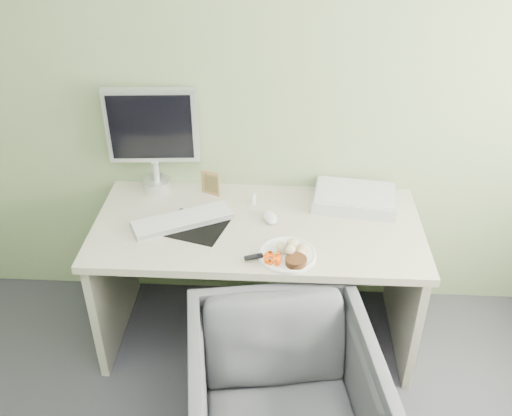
# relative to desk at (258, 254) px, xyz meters

# --- Properties ---
(wall_back) EXTENTS (3.50, 0.00, 3.50)m
(wall_back) POSITION_rel_desk_xyz_m (0.00, 0.38, 0.80)
(wall_back) COLOR gray
(wall_back) RESTS_ON floor
(desk) EXTENTS (1.60, 0.75, 0.73)m
(desk) POSITION_rel_desk_xyz_m (0.00, 0.00, 0.00)
(desk) COLOR beige
(desk) RESTS_ON floor
(plate) EXTENTS (0.26, 0.26, 0.01)m
(plate) POSITION_rel_desk_xyz_m (0.14, -0.24, 0.19)
(plate) COLOR white
(plate) RESTS_ON desk
(steak) EXTENTS (0.11, 0.11, 0.03)m
(steak) POSITION_rel_desk_xyz_m (0.18, -0.31, 0.21)
(steak) COLOR black
(steak) RESTS_ON plate
(potato_pile) EXTENTS (0.13, 0.11, 0.06)m
(potato_pile) POSITION_rel_desk_xyz_m (0.17, -0.23, 0.23)
(potato_pile) COLOR #A88551
(potato_pile) RESTS_ON plate
(carrot_heap) EXTENTS (0.08, 0.08, 0.04)m
(carrot_heap) POSITION_rel_desk_xyz_m (0.09, -0.30, 0.22)
(carrot_heap) COLOR #FF5105
(carrot_heap) RESTS_ON plate
(steak_knife) EXTENTS (0.21, 0.09, 0.02)m
(steak_knife) POSITION_rel_desk_xyz_m (0.03, -0.28, 0.21)
(steak_knife) COLOR silver
(steak_knife) RESTS_ON plate
(mousepad) EXTENTS (0.34, 0.31, 0.00)m
(mousepad) POSITION_rel_desk_xyz_m (-0.30, -0.04, 0.19)
(mousepad) COLOR black
(mousepad) RESTS_ON desk
(keyboard) EXTENTS (0.50, 0.35, 0.02)m
(keyboard) POSITION_rel_desk_xyz_m (-0.37, -0.00, 0.20)
(keyboard) COLOR white
(keyboard) RESTS_ON desk
(computer_mouse) EXTENTS (0.10, 0.13, 0.04)m
(computer_mouse) POSITION_rel_desk_xyz_m (0.06, 0.04, 0.20)
(computer_mouse) COLOR white
(computer_mouse) RESTS_ON desk
(photo_frame) EXTENTS (0.10, 0.05, 0.13)m
(photo_frame) POSITION_rel_desk_xyz_m (-0.26, 0.27, 0.25)
(photo_frame) COLOR #A36E4C
(photo_frame) RESTS_ON desk
(eyedrop_bottle) EXTENTS (0.02, 0.02, 0.07)m
(eyedrop_bottle) POSITION_rel_desk_xyz_m (-0.03, 0.19, 0.21)
(eyedrop_bottle) COLOR white
(eyedrop_bottle) RESTS_ON desk
(scanner) EXTENTS (0.45, 0.33, 0.06)m
(scanner) POSITION_rel_desk_xyz_m (0.49, 0.21, 0.21)
(scanner) COLOR #A8ABAF
(scanner) RESTS_ON desk
(monitor) EXTENTS (0.47, 0.15, 0.56)m
(monitor) POSITION_rel_desk_xyz_m (-0.55, 0.32, 0.50)
(monitor) COLOR silver
(monitor) RESTS_ON desk
(desk_chair) EXTENTS (0.85, 0.87, 0.69)m
(desk_chair) POSITION_rel_desk_xyz_m (0.14, -0.73, -0.20)
(desk_chair) COLOR #3D3D42
(desk_chair) RESTS_ON floor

